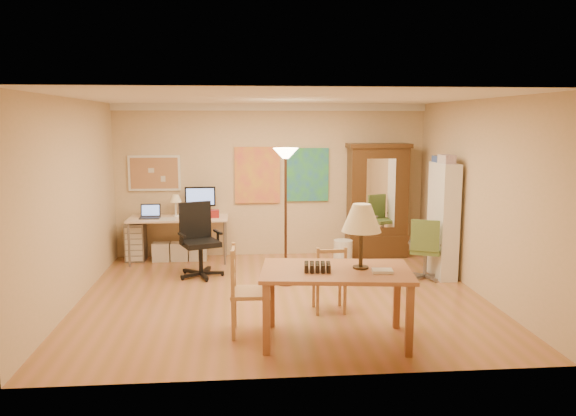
{
  "coord_description": "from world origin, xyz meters",
  "views": [
    {
      "loc": [
        -0.57,
        -7.47,
        2.4
      ],
      "look_at": [
        0.11,
        0.3,
        1.19
      ],
      "focal_mm": 35.0,
      "sensor_mm": 36.0,
      "label": 1
    }
  ],
  "objects": [
    {
      "name": "computer_desk",
      "position": [
        -1.59,
        2.16,
        0.47
      ],
      "size": [
        1.68,
        0.74,
        1.27
      ],
      "color": "beige",
      "rests_on": "floor"
    },
    {
      "name": "office_chair_black",
      "position": [
        -1.2,
        1.13,
        0.31
      ],
      "size": [
        0.71,
        0.71,
        1.15
      ],
      "color": "black",
      "rests_on": "floor"
    },
    {
      "name": "armoire",
      "position": [
        1.87,
        2.24,
        0.87
      ],
      "size": [
        1.09,
        0.52,
        2.01
      ],
      "color": "#3B2710",
      "rests_on": "floor"
    },
    {
      "name": "ladder_chair_back",
      "position": [
        0.55,
        -0.68,
        0.4
      ],
      "size": [
        0.41,
        0.39,
        0.86
      ],
      "color": "#AD754F",
      "rests_on": "floor"
    },
    {
      "name": "ladder_chair_left",
      "position": [
        -0.5,
        -1.33,
        0.47
      ],
      "size": [
        0.46,
        0.48,
        1.01
      ],
      "color": "#AD754F",
      "rests_on": "floor"
    },
    {
      "name": "office_chair_green",
      "position": [
        2.25,
        0.67,
        0.25
      ],
      "size": [
        0.58,
        0.58,
        0.94
      ],
      "color": "slate",
      "rests_on": "floor"
    },
    {
      "name": "art_panel_left",
      "position": [
        -0.25,
        2.47,
        1.45
      ],
      "size": [
        0.8,
        0.04,
        1.0
      ],
      "primitive_type": "cube",
      "color": "yellow",
      "rests_on": "floor"
    },
    {
      "name": "dining_table",
      "position": [
        0.56,
        -1.63,
        0.96
      ],
      "size": [
        1.72,
        1.16,
        1.52
      ],
      "color": "brown",
      "rests_on": "floor"
    },
    {
      "name": "drawer_cart",
      "position": [
        -2.38,
        2.23,
        0.33
      ],
      "size": [
        0.33,
        0.39,
        0.66
      ],
      "color": "slate",
      "rests_on": "floor"
    },
    {
      "name": "floor",
      "position": [
        0.0,
        0.0,
        0.0
      ],
      "size": [
        5.5,
        5.5,
        0.0
      ],
      "primitive_type": "plane",
      "color": "#9B6937",
      "rests_on": "ground"
    },
    {
      "name": "art_panel_right",
      "position": [
        0.65,
        2.47,
        1.45
      ],
      "size": [
        0.75,
        0.04,
        0.95
      ],
      "primitive_type": "cube",
      "color": "teal",
      "rests_on": "floor"
    },
    {
      "name": "wastebin",
      "position": [
        1.17,
        1.71,
        0.2
      ],
      "size": [
        0.32,
        0.32,
        0.4
      ],
      "primitive_type": "cylinder",
      "color": "silver",
      "rests_on": "floor"
    },
    {
      "name": "bookshelf",
      "position": [
        2.55,
        0.79,
        0.88
      ],
      "size": [
        0.27,
        0.71,
        1.77
      ],
      "color": "white",
      "rests_on": "floor"
    },
    {
      "name": "crown_molding",
      "position": [
        0.0,
        2.46,
        2.64
      ],
      "size": [
        5.5,
        0.08,
        0.12
      ],
      "primitive_type": "cube",
      "color": "white",
      "rests_on": "floor"
    },
    {
      "name": "torchiere_lamp",
      "position": [
        0.1,
        0.6,
        1.62
      ],
      "size": [
        0.37,
        0.37,
        2.02
      ],
      "color": "#402719",
      "rests_on": "floor"
    },
    {
      "name": "corkboard",
      "position": [
        -2.05,
        2.47,
        1.5
      ],
      "size": [
        0.9,
        0.04,
        0.62
      ],
      "primitive_type": "cube",
      "color": "tan",
      "rests_on": "floor"
    }
  ]
}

